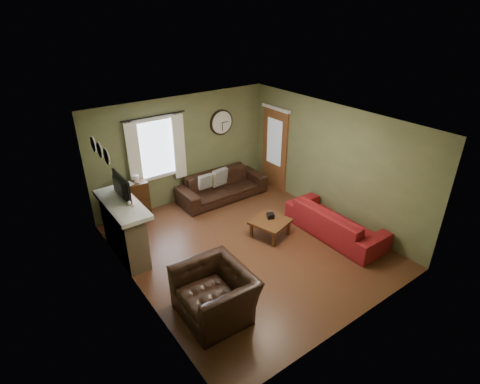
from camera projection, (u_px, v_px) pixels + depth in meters
floor at (247, 246)px, 7.69m from camera, size 4.60×5.20×0.00m
ceiling at (249, 123)px, 6.51m from camera, size 4.60×5.20×0.00m
wall_left at (132, 228)px, 5.90m from camera, size 0.00×5.20×2.60m
wall_right at (331, 162)px, 8.30m from camera, size 0.00×5.20×2.60m
wall_back at (183, 150)px, 8.97m from camera, size 4.60×0.00×2.60m
wall_front at (360, 257)px, 5.23m from camera, size 4.60×0.00×2.60m
fireplace at (124, 231)px, 7.17m from camera, size 0.40×1.40×1.10m
firebox at (136, 239)px, 7.39m from camera, size 0.04×0.60×0.55m
mantel at (121, 204)px, 6.92m from camera, size 0.58×1.60×0.08m
tv at (118, 191)px, 6.94m from camera, size 0.08×0.60×0.35m
tv_screen at (122, 187)px, 6.96m from camera, size 0.02×0.62×0.36m
medallion_left at (107, 156)px, 6.05m from camera, size 0.28×0.28×0.03m
medallion_mid at (100, 150)px, 6.30m from camera, size 0.28×0.28×0.03m
medallion_right at (94, 144)px, 6.56m from camera, size 0.28×0.28×0.03m
window_pane at (155, 148)px, 8.50m from camera, size 1.00×0.02×1.30m
curtain_rod at (154, 116)px, 8.08m from camera, size 0.03×0.03×1.50m
curtain_left at (134, 157)px, 8.17m from camera, size 0.28×0.04×1.55m
curtain_right at (179, 147)px, 8.74m from camera, size 0.28×0.04×1.55m
wall_clock at (222, 122)px, 9.28m from camera, size 0.64×0.06×0.64m
door at (275, 149)px, 9.73m from camera, size 0.05×0.90×2.10m
bookshelf at (131, 203)px, 8.34m from camera, size 0.79×0.34×0.94m
book at (125, 185)px, 8.06m from camera, size 0.22×0.26×0.02m
sofa_brown at (222, 186)px, 9.44m from camera, size 2.26×0.88×0.66m
pillow_left at (205, 182)px, 9.15m from camera, size 0.36×0.11×0.35m
pillow_right at (220, 177)px, 9.37m from camera, size 0.44×0.19×0.43m
sofa_red at (335, 222)px, 7.92m from camera, size 0.87×2.22×0.65m
armchair at (215, 294)px, 5.88m from camera, size 1.09×1.23×0.78m
coffee_table at (270, 228)px, 7.95m from camera, size 0.88×0.88×0.38m
tissue_box at (270, 217)px, 7.94m from camera, size 0.19×0.19×0.11m
wine_glass_a at (133, 210)px, 6.47m from camera, size 0.07×0.07×0.19m
wine_glass_b at (130, 206)px, 6.57m from camera, size 0.07×0.07×0.19m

